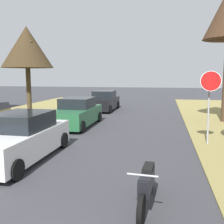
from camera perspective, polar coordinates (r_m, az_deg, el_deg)
The scene contains 6 objects.
stop_sign_far at distance 11.05m, azimuth 20.75°, elevation 4.22°, with size 0.81×0.39×2.96m.
street_tree_left_mid_b at distance 17.25m, azimuth -18.19°, elevation 13.29°, with size 3.14×3.14×5.76m.
parked_sedan_white at distance 9.35m, azimuth -19.51°, elevation -5.44°, with size 1.96×4.41×1.57m.
parked_sedan_green at distance 14.70m, azimuth -7.76°, elevation -0.24°, with size 1.96×4.41×1.57m.
parked_sedan_black at distance 21.18m, azimuth -1.81°, elevation 2.36°, with size 1.96×4.41×1.57m.
parked_motorcycle at distance 5.87m, azimuth 7.63°, elevation -15.59°, with size 0.60×2.05×0.97m.
Camera 1 is at (2.39, -0.91, 2.84)m, focal length 41.61 mm.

